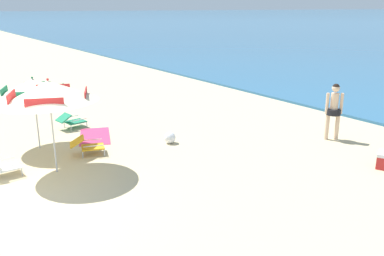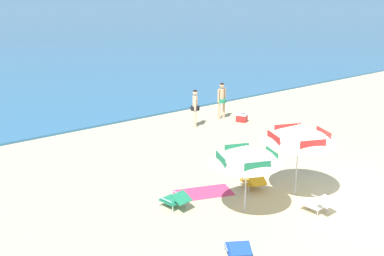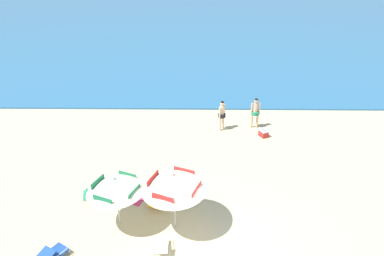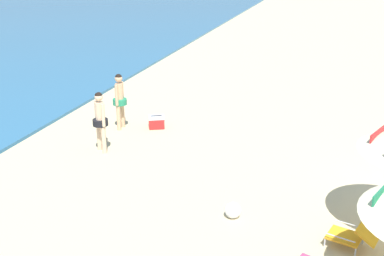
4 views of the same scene
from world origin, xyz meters
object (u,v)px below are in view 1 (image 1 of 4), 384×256
(beach_umbrella_striped_main, at_px, (33,87))
(beach_umbrella_striped_second, at_px, (49,92))
(person_standing_beside, at_px, (334,108))
(lounge_chair_facing_sea, at_px, (0,166))
(lounge_chair_spare_folded, at_px, (87,145))
(beach_towel, at_px, (95,136))
(lounge_chair_under_umbrella, at_px, (71,120))
(beach_ball, at_px, (170,138))

(beach_umbrella_striped_main, relative_size, beach_umbrella_striped_second, 0.72)
(person_standing_beside, bearing_deg, lounge_chair_facing_sea, -106.31)
(lounge_chair_spare_folded, xyz_separation_m, beach_towel, (-1.43, 0.76, -0.27))
(beach_umbrella_striped_second, height_order, lounge_chair_facing_sea, beach_umbrella_striped_second)
(lounge_chair_under_umbrella, distance_m, beach_towel, 1.35)
(beach_towel, bearing_deg, lounge_chair_under_umbrella, -166.89)
(lounge_chair_facing_sea, bearing_deg, beach_towel, 120.00)
(person_standing_beside, bearing_deg, beach_umbrella_striped_second, -105.64)
(lounge_chair_facing_sea, bearing_deg, beach_ball, 88.23)
(beach_umbrella_striped_main, height_order, person_standing_beside, beach_umbrella_striped_main)
(beach_umbrella_striped_main, distance_m, beach_umbrella_striped_second, 2.06)
(beach_umbrella_striped_second, relative_size, beach_ball, 9.40)
(beach_umbrella_striped_second, bearing_deg, beach_ball, 95.03)
(beach_umbrella_striped_second, xyz_separation_m, lounge_chair_facing_sea, (-0.44, -1.19, -1.72))
(beach_umbrella_striped_main, relative_size, beach_ball, 6.79)
(lounge_chair_spare_folded, height_order, beach_towel, lounge_chair_spare_folded)
(lounge_chair_under_umbrella, bearing_deg, beach_towel, 13.11)
(beach_umbrella_striped_main, bearing_deg, lounge_chair_spare_folded, 35.98)
(lounge_chair_facing_sea, height_order, person_standing_beside, person_standing_beside)
(lounge_chair_facing_sea, bearing_deg, beach_umbrella_striped_main, 140.76)
(beach_umbrella_striped_main, xyz_separation_m, beach_ball, (1.74, 3.30, -1.59))
(lounge_chair_facing_sea, height_order, beach_ball, lounge_chair_facing_sea)
(lounge_chair_under_umbrella, distance_m, beach_ball, 3.69)
(lounge_chair_facing_sea, xyz_separation_m, lounge_chair_spare_folded, (-0.30, 2.25, -0.01))
(person_standing_beside, distance_m, beach_towel, 7.34)
(lounge_chair_facing_sea, distance_m, beach_towel, 3.48)
(lounge_chair_spare_folded, xyz_separation_m, beach_ball, (0.44, 2.36, -0.10))
(beach_umbrella_striped_main, distance_m, beach_ball, 4.06)
(beach_umbrella_striped_second, relative_size, person_standing_beside, 1.87)
(beach_umbrella_striped_main, distance_m, lounge_chair_spare_folded, 2.19)
(beach_ball, relative_size, beach_towel, 0.19)
(person_standing_beside, xyz_separation_m, beach_towel, (-4.33, -5.85, -0.99))
(beach_umbrella_striped_main, height_order, lounge_chair_facing_sea, beach_umbrella_striped_main)
(beach_umbrella_striped_main, bearing_deg, beach_towel, 94.54)
(beach_ball, distance_m, beach_towel, 2.47)
(beach_umbrella_striped_second, xyz_separation_m, beach_towel, (-2.18, 1.82, -1.99))
(beach_ball, bearing_deg, lounge_chair_facing_sea, -91.77)
(beach_towel, bearing_deg, lounge_chair_spare_folded, -27.81)
(lounge_chair_facing_sea, height_order, lounge_chair_spare_folded, lounge_chair_spare_folded)
(beach_umbrella_striped_main, height_order, beach_umbrella_striped_second, beach_umbrella_striped_second)
(beach_umbrella_striped_main, bearing_deg, beach_ball, 62.17)
(lounge_chair_under_umbrella, relative_size, lounge_chair_spare_folded, 0.95)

